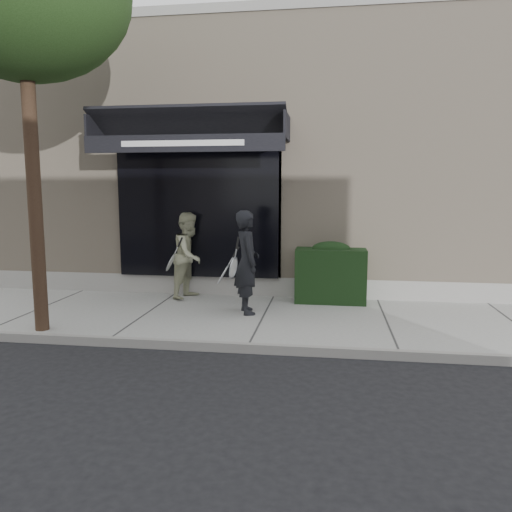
# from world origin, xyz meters

# --- Properties ---
(ground) EXTENTS (80.00, 80.00, 0.00)m
(ground) POSITION_xyz_m (0.00, 0.00, 0.00)
(ground) COLOR black
(ground) RESTS_ON ground
(sidewalk) EXTENTS (20.00, 3.00, 0.12)m
(sidewalk) POSITION_xyz_m (0.00, 0.00, 0.06)
(sidewalk) COLOR gray
(sidewalk) RESTS_ON ground
(curb) EXTENTS (20.00, 0.10, 0.14)m
(curb) POSITION_xyz_m (0.00, -1.55, 0.07)
(curb) COLOR gray
(curb) RESTS_ON ground
(building_facade) EXTENTS (14.30, 8.04, 5.64)m
(building_facade) POSITION_xyz_m (-0.01, 4.96, 2.74)
(building_facade) COLOR #BEAB91
(building_facade) RESTS_ON ground
(hedge) EXTENTS (1.30, 0.70, 1.14)m
(hedge) POSITION_xyz_m (1.10, 1.25, 0.66)
(hedge) COLOR black
(hedge) RESTS_ON sidewalk
(pedestrian_front) EXTENTS (0.75, 0.86, 1.75)m
(pedestrian_front) POSITION_xyz_m (-0.31, 0.16, 1.00)
(pedestrian_front) COLOR black
(pedestrian_front) RESTS_ON sidewalk
(pedestrian_back) EXTENTS (0.85, 0.96, 1.66)m
(pedestrian_back) POSITION_xyz_m (-1.60, 1.20, 0.95)
(pedestrian_back) COLOR #AEAF8C
(pedestrian_back) RESTS_ON sidewalk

